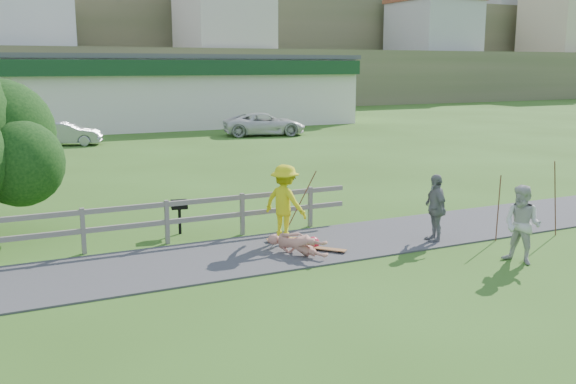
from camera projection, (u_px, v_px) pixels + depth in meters
name	position (u px, v px, depth m)	size (l,w,h in m)	color
ground	(300.00, 270.00, 13.87)	(260.00, 260.00, 0.00)	#305317
path	(271.00, 251.00, 15.19)	(34.00, 3.00, 0.04)	#3D3D3F
fence	(55.00, 227.00, 14.66)	(15.05, 0.10, 1.10)	#69665D
strip_mall	(129.00, 91.00, 45.91)	(32.50, 10.75, 5.10)	silver
skater_rider	(285.00, 206.00, 15.81)	(1.21, 0.70, 1.87)	#CECC13
skater_fallen	(297.00, 244.00, 14.83)	(1.57, 0.38, 0.57)	tan
spectator_a	(522.00, 225.00, 14.18)	(0.86, 0.67, 1.77)	#B8B8B4
spectator_b	(435.00, 208.00, 15.94)	(1.01, 0.42, 1.72)	slate
car_silver	(65.00, 134.00, 35.38)	(1.35, 3.88, 1.28)	gray
car_white	(264.00, 124.00, 40.38)	(2.37, 5.14, 1.43)	silver
bbq	(180.00, 217.00, 16.77)	(0.41, 0.32, 0.90)	black
longboard_rider	(285.00, 241.00, 15.98)	(0.91, 0.22, 0.10)	brown
longboard_fallen	(329.00, 251.00, 15.13)	(0.81, 0.20, 0.09)	brown
helmet	(313.00, 243.00, 15.42)	(0.31, 0.31, 0.31)	red
pole_rider	(299.00, 200.00, 16.41)	(0.03, 0.03, 1.94)	brown
pole_spec_left	(498.00, 208.00, 16.03)	(0.03, 0.03, 1.68)	brown
pole_spec_right	(555.00, 198.00, 16.45)	(0.03, 0.03, 1.99)	brown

